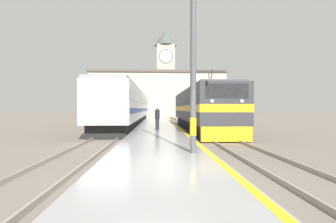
{
  "coord_description": "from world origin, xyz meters",
  "views": [
    {
      "loc": [
        -0.14,
        -6.81,
        1.86
      ],
      "look_at": [
        1.12,
        21.14,
        1.54
      ],
      "focal_mm": 28.0,
      "sensor_mm": 36.0,
      "label": 1
    }
  ],
  "objects_px": {
    "locomotive_train": "(200,109)",
    "passenger_train": "(131,107)",
    "person_on_platform": "(157,118)",
    "clock_tower": "(166,69)",
    "catenary_mast": "(198,33)"
  },
  "relations": [
    {
      "from": "person_on_platform",
      "to": "clock_tower",
      "type": "xyz_separation_m",
      "value": [
        2.45,
        52.03,
        11.21
      ]
    },
    {
      "from": "passenger_train",
      "to": "locomotive_train",
      "type": "bearing_deg",
      "value": -51.64
    },
    {
      "from": "clock_tower",
      "to": "locomotive_train",
      "type": "bearing_deg",
      "value": -88.55
    },
    {
      "from": "passenger_train",
      "to": "person_on_platform",
      "type": "height_order",
      "value": "passenger_train"
    },
    {
      "from": "passenger_train",
      "to": "catenary_mast",
      "type": "bearing_deg",
      "value": -78.66
    },
    {
      "from": "locomotive_train",
      "to": "clock_tower",
      "type": "distance_m",
      "value": 49.5
    },
    {
      "from": "catenary_mast",
      "to": "clock_tower",
      "type": "height_order",
      "value": "clock_tower"
    },
    {
      "from": "locomotive_train",
      "to": "catenary_mast",
      "type": "bearing_deg",
      "value": -99.85
    },
    {
      "from": "passenger_train",
      "to": "clock_tower",
      "type": "bearing_deg",
      "value": 82.12
    },
    {
      "from": "catenary_mast",
      "to": "clock_tower",
      "type": "bearing_deg",
      "value": 88.97
    },
    {
      "from": "locomotive_train",
      "to": "clock_tower",
      "type": "bearing_deg",
      "value": 91.45
    },
    {
      "from": "catenary_mast",
      "to": "person_on_platform",
      "type": "relative_size",
      "value": 4.82
    },
    {
      "from": "locomotive_train",
      "to": "clock_tower",
      "type": "relative_size",
      "value": 0.75
    },
    {
      "from": "clock_tower",
      "to": "catenary_mast",
      "type": "bearing_deg",
      "value": -91.03
    },
    {
      "from": "locomotive_train",
      "to": "passenger_train",
      "type": "bearing_deg",
      "value": 128.36
    }
  ]
}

